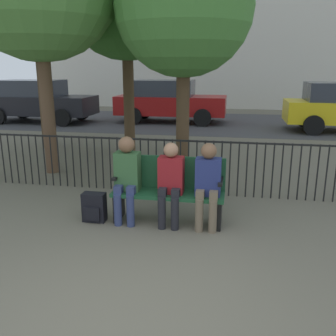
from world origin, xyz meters
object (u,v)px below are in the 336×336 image
object	(u,v)px
tree_2	(184,7)
seated_person_0	(127,175)
seated_person_1	(171,180)
seated_person_2	(208,181)
parked_car_1	(38,100)
parked_car_0	(169,100)
park_bench	(169,188)
backpack	(94,208)
tree_1	(36,3)

from	to	relation	value
tree_2	seated_person_0	bearing A→B (deg)	-100.16
seated_person_1	seated_person_2	size ratio (longest dim) A/B	0.99
parked_car_1	parked_car_0	bearing A→B (deg)	10.09
park_bench	seated_person_2	xyz separation A→B (m)	(0.55, -0.13, 0.17)
seated_person_0	seated_person_2	xyz separation A→B (m)	(1.13, -0.00, -0.03)
seated_person_1	seated_person_0	bearing A→B (deg)	179.65
park_bench	parked_car_0	size ratio (longest dim) A/B	0.37
seated_person_1	parked_car_0	xyz separation A→B (m)	(-1.76, 9.67, 0.19)
seated_person_1	tree_2	bearing A→B (deg)	94.36
park_bench	tree_2	world-z (taller)	tree_2
seated_person_0	parked_car_0	bearing A→B (deg)	96.71
seated_person_0	tree_2	world-z (taller)	tree_2
park_bench	parked_car_1	bearing A→B (deg)	127.94
backpack	tree_2	bearing A→B (deg)	70.32
tree_2	park_bench	bearing A→B (deg)	-86.49
seated_person_1	seated_person_2	distance (m)	0.51
tree_2	seated_person_2	bearing A→B (deg)	-74.07
parked_car_0	parked_car_1	distance (m)	5.11
seated_person_0	park_bench	bearing A→B (deg)	12.36
park_bench	backpack	bearing A→B (deg)	-167.92
parked_car_0	parked_car_1	xyz separation A→B (m)	(-5.03, -0.90, 0.00)
tree_1	parked_car_1	world-z (taller)	tree_1
seated_person_0	seated_person_2	bearing A→B (deg)	-0.15
tree_1	parked_car_0	world-z (taller)	tree_1
park_bench	seated_person_0	size ratio (longest dim) A/B	1.28
seated_person_1	backpack	world-z (taller)	seated_person_1
park_bench	tree_1	distance (m)	6.76
parked_car_1	park_bench	bearing A→B (deg)	-52.06
park_bench	parked_car_0	xyz separation A→B (m)	(-1.71, 9.54, 0.35)
seated_person_1	parked_car_0	distance (m)	9.83
parked_car_1	seated_person_1	bearing A→B (deg)	-52.29
backpack	parked_car_1	xyz separation A→B (m)	(-5.70, 8.87, 0.64)
tree_1	backpack	bearing A→B (deg)	-55.88
seated_person_2	tree_2	size ratio (longest dim) A/B	0.26
backpack	parked_car_1	size ratio (longest dim) A/B	0.10
seated_person_0	seated_person_1	distance (m)	0.62
seated_person_2	tree_1	size ratio (longest dim) A/B	0.23
seated_person_1	parked_car_0	bearing A→B (deg)	100.29
seated_person_2	parked_car_1	bearing A→B (deg)	129.73
seated_person_2	tree_1	bearing A→B (deg)	136.38
parked_car_0	parked_car_1	world-z (taller)	same
park_bench	seated_person_1	xyz separation A→B (m)	(0.04, -0.13, 0.16)
park_bench	parked_car_1	xyz separation A→B (m)	(-6.74, 8.65, 0.35)
backpack	parked_car_1	bearing A→B (deg)	122.73
seated_person_1	tree_2	xyz separation A→B (m)	(-0.19, 2.43, 2.52)
seated_person_2	parked_car_1	size ratio (longest dim) A/B	0.28
backpack	tree_1	world-z (taller)	tree_1
tree_2	backpack	bearing A→B (deg)	-109.68
seated_person_0	seated_person_2	world-z (taller)	seated_person_0
seated_person_1	backpack	distance (m)	1.18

